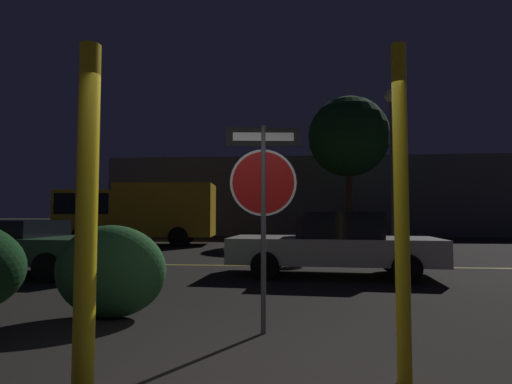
{
  "coord_description": "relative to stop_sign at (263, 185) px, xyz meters",
  "views": [
    {
      "loc": [
        0.29,
        -3.24,
        1.38
      ],
      "look_at": [
        -0.34,
        4.37,
        1.81
      ],
      "focal_mm": 28.0,
      "sensor_mm": 36.0,
      "label": 1
    }
  ],
  "objects": [
    {
      "name": "road_center_stripe",
      "position": [
        0.01,
        6.07,
        -1.72
      ],
      "size": [
        34.99,
        0.12,
        0.01
      ],
      "primitive_type": "cube",
      "color": "gold",
      "rests_on": "ground_plane"
    },
    {
      "name": "stop_sign",
      "position": [
        0.0,
        0.0,
        0.0
      ],
      "size": [
        0.88,
        0.12,
        2.44
      ],
      "rotation": [
        0.0,
        0.0,
        0.11
      ],
      "color": "#4C4C51",
      "rests_on": "ground_plane"
    },
    {
      "name": "yellow_pole_left",
      "position": [
        -1.29,
        -1.66,
        -0.35
      ],
      "size": [
        0.17,
        0.17,
        2.75
      ],
      "primitive_type": "cylinder",
      "color": "yellow",
      "rests_on": "ground_plane"
    },
    {
      "name": "yellow_pole_right",
      "position": [
        1.24,
        -1.27,
        -0.31
      ],
      "size": [
        0.12,
        0.12,
        2.83
      ],
      "primitive_type": "cylinder",
      "color": "yellow",
      "rests_on": "ground_plane"
    },
    {
      "name": "hedge_bush_1",
      "position": [
        -2.09,
        0.53,
        -1.11
      ],
      "size": [
        1.52,
        0.78,
        1.23
      ],
      "primitive_type": "ellipsoid",
      "color": "#2D6633",
      "rests_on": "ground_plane"
    },
    {
      "name": "passing_car_1",
      "position": [
        -5.99,
        4.12,
        -1.07
      ],
      "size": [
        4.89,
        2.29,
        1.25
      ],
      "rotation": [
        0.0,
        0.0,
        -1.66
      ],
      "color": "#335B38",
      "rests_on": "ground_plane"
    },
    {
      "name": "passing_car_2",
      "position": [
        1.31,
        4.49,
        -1.02
      ],
      "size": [
        4.79,
        2.14,
        1.43
      ],
      "rotation": [
        0.0,
        0.0,
        1.5
      ],
      "color": "silver",
      "rests_on": "ground_plane"
    },
    {
      "name": "delivery_truck",
      "position": [
        -6.69,
        12.98,
        -0.19
      ],
      "size": [
        7.03,
        2.86,
        2.75
      ],
      "rotation": [
        0.0,
        0.0,
        1.65
      ],
      "color": "gold",
      "rests_on": "ground_plane"
    },
    {
      "name": "street_lamp",
      "position": [
        4.69,
        12.62,
        3.13
      ],
      "size": [
        0.56,
        0.56,
        6.74
      ],
      "color": "#4C4C51",
      "rests_on": "ground_plane"
    },
    {
      "name": "tree_0",
      "position": [
        3.56,
        17.19,
        3.87
      ],
      "size": [
        4.38,
        4.38,
        7.8
      ],
      "color": "#422D1E",
      "rests_on": "ground_plane"
    },
    {
      "name": "building_backdrop",
      "position": [
        2.25,
        22.52,
        0.81
      ],
      "size": [
        27.4,
        4.33,
        5.07
      ],
      "primitive_type": "cube",
      "color": "#4C4C56",
      "rests_on": "ground_plane"
    }
  ]
}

